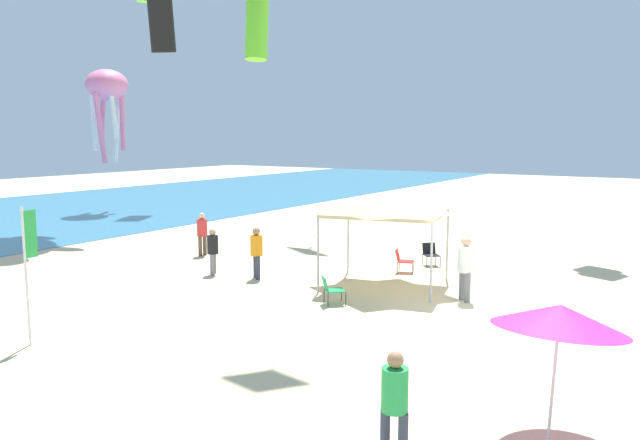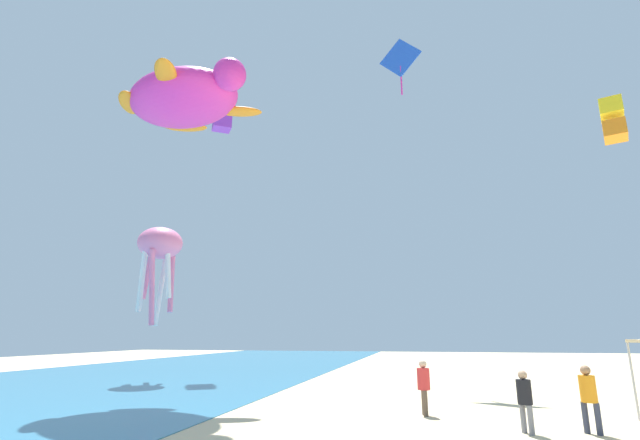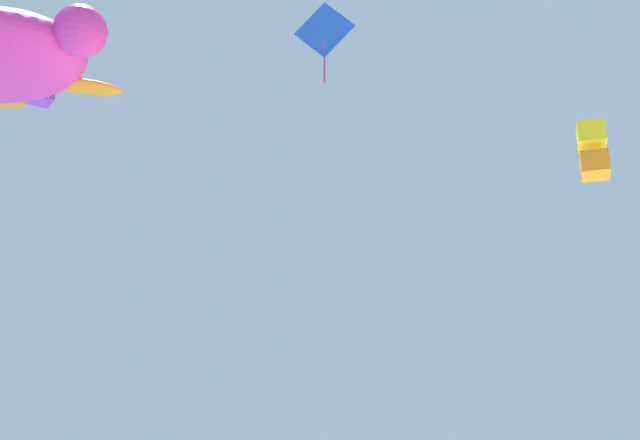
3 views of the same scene
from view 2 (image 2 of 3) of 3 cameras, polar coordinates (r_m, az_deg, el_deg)
The scene contains 8 objects.
person_watching_sky at distance 16.36m, azimuth 12.87°, elevation -19.26°, with size 0.46×0.41×1.74m.
person_near_umbrella at distance 14.99m, azimuth 30.62°, elevation -18.20°, with size 0.42×0.42×1.75m.
person_beachcomber at distance 14.31m, azimuth 24.28°, elevation -19.49°, with size 0.40×0.38×1.62m.
kite_octopus_pink at distance 28.86m, azimuth -19.45°, elevation -3.36°, with size 2.61×2.61×5.79m.
kite_box_orange at distance 37.15m, azimuth -12.13°, elevation 13.03°, with size 1.91×1.89×2.91m.
kite_turtle_magenta at distance 23.68m, azimuth -16.52°, elevation 14.37°, with size 7.20×7.37×2.49m.
kite_box_yellow at distance 31.90m, azimuth 32.86°, elevation 10.50°, with size 1.59×1.53×2.57m.
kite_diamond_blue at distance 32.62m, azimuth 10.04°, elevation 19.18°, with size 0.89×2.85×4.22m.
Camera 2 is at (-14.51, 11.54, 2.56)m, focal length 25.51 mm.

